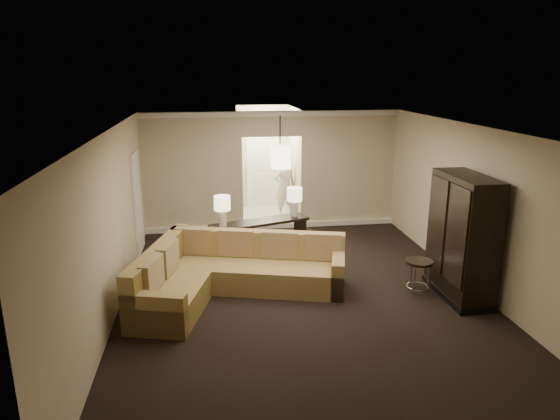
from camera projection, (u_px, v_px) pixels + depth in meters
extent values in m
plane|color=black|center=(304.00, 298.00, 8.34)|extent=(8.00, 8.00, 0.00)
cube|color=beige|center=(272.00, 171.00, 11.78)|extent=(6.00, 0.04, 2.80)
cube|color=beige|center=(397.00, 353.00, 4.16)|extent=(6.00, 0.04, 2.80)
cube|color=beige|center=(110.00, 227.00, 7.55)|extent=(0.04, 8.00, 2.80)
cube|color=beige|center=(480.00, 211.00, 8.39)|extent=(0.04, 8.00, 2.80)
cube|color=silver|center=(306.00, 130.00, 7.59)|extent=(6.00, 8.00, 0.02)
cube|color=white|center=(272.00, 114.00, 11.38)|extent=(6.00, 0.10, 0.12)
cube|color=white|center=(273.00, 225.00, 12.09)|extent=(6.00, 0.10, 0.12)
cube|color=white|center=(138.00, 202.00, 10.32)|extent=(0.05, 0.90, 2.10)
cube|color=beige|center=(267.00, 216.00, 13.11)|extent=(1.40, 2.00, 0.01)
cube|color=beige|center=(240.00, 164.00, 12.64)|extent=(0.04, 2.00, 2.80)
cube|color=beige|center=(294.00, 163.00, 12.83)|extent=(0.04, 2.00, 2.80)
cube|color=beige|center=(263.00, 157.00, 13.69)|extent=(1.40, 0.04, 2.80)
cube|color=white|center=(263.00, 170.00, 13.75)|extent=(0.90, 0.05, 2.10)
cube|color=brown|center=(254.00, 275.00, 8.75)|extent=(3.29, 1.76, 0.44)
cube|color=brown|center=(170.00, 302.00, 7.73)|extent=(1.31, 1.67, 0.44)
cube|color=brown|center=(257.00, 244.00, 8.96)|extent=(3.10, 1.09, 0.48)
cube|color=brown|center=(159.00, 261.00, 8.15)|extent=(0.92, 2.50, 0.48)
cube|color=brown|center=(338.00, 274.00, 8.54)|extent=(0.46, 0.97, 0.65)
cube|color=brown|center=(154.00, 315.00, 7.10)|extent=(0.97, 0.46, 0.65)
cube|color=olive|center=(193.00, 241.00, 9.04)|extent=(0.67, 0.34, 0.48)
cube|color=olive|center=(236.00, 243.00, 8.94)|extent=(0.67, 0.34, 0.48)
cube|color=olive|center=(279.00, 244.00, 8.85)|extent=(0.67, 0.34, 0.48)
cube|color=olive|center=(324.00, 246.00, 8.75)|extent=(0.67, 0.34, 0.48)
cube|color=olive|center=(168.00, 258.00, 8.23)|extent=(0.33, 0.65, 0.48)
cube|color=olive|center=(151.00, 275.00, 7.53)|extent=(0.33, 0.65, 0.48)
cube|color=silver|center=(248.00, 270.00, 9.14)|extent=(0.84, 0.84, 0.30)
cube|color=silver|center=(248.00, 261.00, 9.09)|extent=(0.93, 0.93, 0.05)
cube|color=black|center=(245.00, 260.00, 9.03)|extent=(0.05, 0.14, 0.02)
cube|color=beige|center=(254.00, 257.00, 9.23)|extent=(0.21, 0.28, 0.01)
cube|color=black|center=(260.00, 222.00, 9.98)|extent=(2.07, 1.07, 0.06)
cube|color=black|center=(217.00, 247.00, 9.68)|extent=(0.20, 0.42, 0.74)
cube|color=black|center=(300.00, 234.00, 10.48)|extent=(0.20, 0.42, 0.74)
cube|color=black|center=(260.00, 252.00, 10.15)|extent=(1.97, 1.00, 0.04)
cube|color=black|center=(462.00, 237.00, 8.19)|extent=(0.57, 1.38, 2.08)
cube|color=black|center=(456.00, 236.00, 7.78)|extent=(0.03, 0.61, 1.58)
cube|color=black|center=(437.00, 223.00, 8.44)|extent=(0.03, 0.61, 1.58)
cube|color=black|center=(457.00, 292.00, 8.46)|extent=(0.61, 1.44, 0.10)
cylinder|color=black|center=(419.00, 262.00, 8.44)|extent=(0.46, 0.46, 0.04)
torus|color=silver|center=(417.00, 286.00, 8.56)|extent=(0.38, 0.38, 0.03)
cylinder|color=silver|center=(428.00, 278.00, 8.51)|extent=(0.03, 0.03, 0.55)
cylinder|color=silver|center=(411.00, 274.00, 8.67)|extent=(0.03, 0.03, 0.55)
cylinder|color=silver|center=(414.00, 281.00, 8.37)|extent=(0.03, 0.03, 0.55)
cylinder|color=silver|center=(223.00, 218.00, 9.59)|extent=(0.15, 0.15, 0.32)
cylinder|color=#FFE6BF|center=(222.00, 203.00, 9.51)|extent=(0.31, 0.31, 0.28)
cylinder|color=silver|center=(294.00, 208.00, 10.26)|extent=(0.15, 0.15, 0.32)
cylinder|color=#FFE6BF|center=(295.00, 194.00, 10.18)|extent=(0.31, 0.31, 0.28)
cylinder|color=black|center=(280.00, 130.00, 10.25)|extent=(0.02, 0.02, 0.60)
cube|color=beige|center=(280.00, 157.00, 10.39)|extent=(0.38, 0.38, 0.48)
imported|color=beige|center=(285.00, 184.00, 12.85)|extent=(0.69, 0.53, 1.74)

